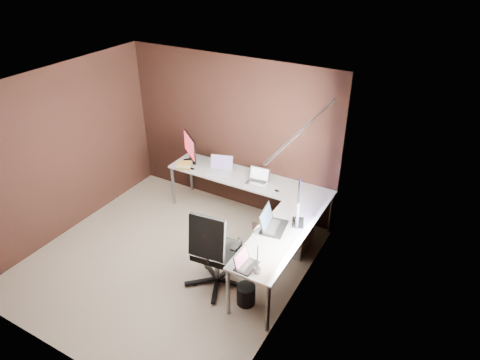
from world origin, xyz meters
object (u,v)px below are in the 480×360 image
Objects in this scene: laptop_silver at (258,179)px; book_stack at (184,165)px; monitor_left at (190,147)px; office_chair at (215,263)px; wastebasket at (246,295)px; laptop_white at (221,168)px; laptop_black_big at (271,224)px; drawer_pedestal at (295,230)px; desk_lamp at (255,241)px; monitor_right at (298,204)px; laptop_black_small at (245,263)px.

book_stack is (-1.26, -0.17, -0.01)m from laptop_silver.
office_chair is (1.44, -1.55, -0.65)m from monitor_left.
laptop_white is at bearing 129.60° from wastebasket.
laptop_black_big is at bearing 42.00° from office_chair.
drawer_pedestal is 1.03× the size of desk_lamp.
monitor_right is 1.97× the size of book_stack.
monitor_left is 2.31m from monitor_right.
wastebasket is at bearing 22.72° from laptop_black_small.
monitor_left is 0.41× the size of office_chair.
laptop_white is 0.67m from laptop_silver.
drawer_pedestal is 1.01× the size of monitor_right.
laptop_silver is 0.29× the size of office_chair.
monitor_right is 1.18m from laptop_silver.
monitor_left reaches higher than drawer_pedestal.
book_stack is 1.12× the size of wastebasket.
monitor_right is 2.26m from book_stack.
monitor_left is 0.83× the size of desk_lamp.
laptop_black_big is (1.35, -0.96, 0.01)m from laptop_white.
monitor_left reaches higher than wastebasket.
monitor_right is 1.31m from wastebasket.
laptop_black_small is 0.95× the size of book_stack.
wastebasket is at bearing -1.63° from monitor_left.
monitor_left is 2.19m from laptop_black_big.
laptop_black_big reaches higher than laptop_white.
office_chair reaches higher than laptop_black_big.
book_stack reaches higher than wastebasket.
laptop_black_big is at bearing -98.51° from drawer_pedestal.
laptop_black_big is (-0.25, -0.25, -0.23)m from monitor_right.
monitor_right is 1.11m from laptop_black_small.
wastebasket is (1.36, -1.64, -0.65)m from laptop_white.
drawer_pedestal is at bearing -4.23° from book_stack.
drawer_pedestal is 1.34m from office_chair.
laptop_black_big reaches higher than wastebasket.
wastebasket is at bearing -67.17° from laptop_white.
laptop_silver reaches higher than wastebasket.
monitor_right is at bearing -53.59° from laptop_black_big.
office_chair is at bearing -77.80° from laptop_white.
office_chair is 4.38× the size of wastebasket.
drawer_pedestal is 1.99× the size of book_stack.
book_stack is at bearing -177.74° from laptop_silver.
laptop_black_small is 0.66m from wastebasket.
laptop_silver is (-0.93, 0.70, -0.24)m from monitor_right.
monitor_left is (-2.04, 0.35, 0.70)m from drawer_pedestal.
office_chair is at bearing 68.59° from laptop_black_small.
drawer_pedestal is at bearing 56.89° from office_chair.
book_stack is at bearing 175.77° from drawer_pedestal.
wastebasket is (-0.05, 0.14, -0.64)m from laptop_black_small.
monitor_right is at bearing -67.38° from drawer_pedestal.
monitor_right is at bearing -42.28° from laptop_silver.
drawer_pedestal is 2.23× the size of wastebasket.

